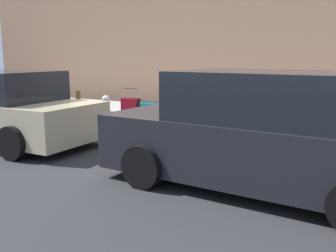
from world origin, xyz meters
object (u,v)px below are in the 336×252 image
suitcase_navy_4 (171,119)px  suitcase_teal_5 (151,117)px  suitcase_olive_0 (254,126)px  suitcase_red_3 (189,124)px  suitcase_black_2 (209,121)px  bollard_post (79,107)px  parked_car_beige_1 (5,109)px  suitcase_maroon_6 (131,114)px  fire_hydrant (106,110)px  parked_car_charcoal_0 (261,134)px  suitcase_silver_1 (229,128)px

suitcase_navy_4 → suitcase_teal_5: size_ratio=1.33×
suitcase_olive_0 → suitcase_red_3: 1.45m
suitcase_black_2 → bollard_post: suitcase_black_2 is taller
suitcase_black_2 → parked_car_beige_1: parked_car_beige_1 is taller
suitcase_maroon_6 → parked_car_beige_1: 2.80m
bollard_post → fire_hydrant: bearing=-169.3°
suitcase_maroon_6 → bollard_post: suitcase_maroon_6 is taller
parked_car_charcoal_0 → suitcase_olive_0: bearing=-69.6°
suitcase_silver_1 → parked_car_beige_1: bearing=25.2°
suitcase_silver_1 → suitcase_maroon_6: suitcase_maroon_6 is taller
suitcase_red_3 → suitcase_navy_4: bearing=-9.9°
suitcase_red_3 → parked_car_charcoal_0: 3.06m
suitcase_black_2 → parked_car_beige_1: size_ratio=0.23×
suitcase_olive_0 → suitcase_black_2: bearing=-0.6°
suitcase_silver_1 → suitcase_red_3: suitcase_red_3 is taller
suitcase_olive_0 → parked_car_charcoal_0: 2.29m
suitcase_navy_4 → suitcase_maroon_6: 1.09m
suitcase_silver_1 → suitcase_black_2: size_ratio=0.73×
suitcase_silver_1 → fire_hydrant: fire_hydrant is taller
suitcase_black_2 → fire_hydrant: 2.84m
suitcase_olive_0 → bollard_post: 4.63m
suitcase_olive_0 → suitcase_teal_5: bearing=0.1°
suitcase_silver_1 → parked_car_beige_1: parked_car_beige_1 is taller
suitcase_teal_5 → parked_car_beige_1: size_ratio=0.17×
suitcase_silver_1 → bollard_post: bollard_post is taller
fire_hydrant → parked_car_charcoal_0: size_ratio=0.17×
suitcase_olive_0 → suitcase_red_3: size_ratio=1.11×
suitcase_red_3 → parked_car_charcoal_0: parked_car_charcoal_0 is taller
suitcase_maroon_6 → bollard_post: 1.61m
suitcase_navy_4 → bollard_post: (2.68, 0.17, 0.10)m
parked_car_charcoal_0 → fire_hydrant: bearing=-24.7°
suitcase_navy_4 → parked_car_beige_1: (2.95, 2.14, 0.26)m
suitcase_red_3 → suitcase_maroon_6: 1.58m
suitcase_silver_1 → suitcase_red_3: bearing=0.6°
suitcase_teal_5 → parked_car_charcoal_0: bearing=147.0°
suitcase_silver_1 → suitcase_maroon_6: bearing=-0.2°
bollard_post → parked_car_beige_1: (0.26, 1.97, 0.16)m
suitcase_silver_1 → fire_hydrant: bearing=-1.0°
suitcase_navy_4 → fire_hydrant: (1.89, 0.02, 0.07)m
suitcase_red_3 → bollard_post: bearing=1.4°
suitcase_silver_1 → parked_car_charcoal_0: bearing=122.1°
suitcase_olive_0 → suitcase_navy_4: suitcase_navy_4 is taller
suitcase_maroon_6 → fire_hydrant: bearing=-3.7°
bollard_post → parked_car_charcoal_0: bearing=160.0°
suitcase_maroon_6 → parked_car_beige_1: size_ratio=0.23×
fire_hydrant → parked_car_charcoal_0: (-4.63, 2.12, 0.24)m
suitcase_red_3 → suitcase_navy_4: size_ratio=0.89×
fire_hydrant → suitcase_red_3: bearing=178.3°
suitcase_black_2 → bollard_post: 3.64m
suitcase_olive_0 → suitcase_silver_1: size_ratio=1.28×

